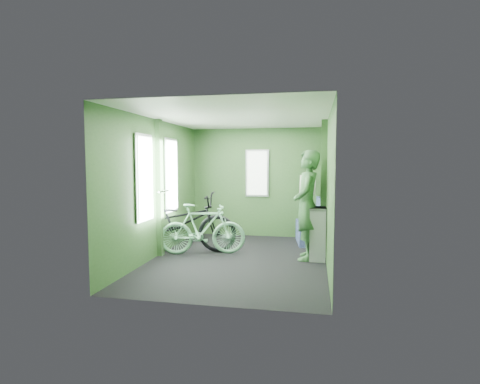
{
  "coord_description": "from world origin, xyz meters",
  "views": [
    {
      "loc": [
        1.19,
        -5.9,
        1.6
      ],
      "look_at": [
        0.0,
        0.1,
        1.1
      ],
      "focal_mm": 28.0,
      "sensor_mm": 36.0,
      "label": 1
    }
  ],
  "objects_px": {
    "bench_seat": "(311,230)",
    "waste_box": "(318,234)",
    "bicycle_mint": "(203,254)",
    "bicycle_black": "(182,251)",
    "passenger": "(307,205)"
  },
  "relations": [
    {
      "from": "bench_seat",
      "to": "waste_box",
      "type": "bearing_deg",
      "value": -92.42
    },
    {
      "from": "bicycle_black",
      "to": "passenger",
      "type": "height_order",
      "value": "passenger"
    },
    {
      "from": "waste_box",
      "to": "bicycle_black",
      "type": "bearing_deg",
      "value": 176.7
    },
    {
      "from": "bicycle_black",
      "to": "waste_box",
      "type": "bearing_deg",
      "value": -96.63
    },
    {
      "from": "bicycle_black",
      "to": "waste_box",
      "type": "relative_size",
      "value": 2.3
    },
    {
      "from": "passenger",
      "to": "waste_box",
      "type": "bearing_deg",
      "value": 83.78
    },
    {
      "from": "bicycle_mint",
      "to": "bench_seat",
      "type": "bearing_deg",
      "value": -70.45
    },
    {
      "from": "passenger",
      "to": "bench_seat",
      "type": "height_order",
      "value": "passenger"
    },
    {
      "from": "bicycle_mint",
      "to": "passenger",
      "type": "distance_m",
      "value": 1.97
    },
    {
      "from": "bicycle_mint",
      "to": "bicycle_black",
      "type": "bearing_deg",
      "value": 55.07
    },
    {
      "from": "bicycle_black",
      "to": "bench_seat",
      "type": "height_order",
      "value": "bench_seat"
    },
    {
      "from": "passenger",
      "to": "waste_box",
      "type": "distance_m",
      "value": 0.5
    },
    {
      "from": "passenger",
      "to": "bench_seat",
      "type": "relative_size",
      "value": 1.98
    },
    {
      "from": "bicycle_mint",
      "to": "bench_seat",
      "type": "height_order",
      "value": "bench_seat"
    },
    {
      "from": "bicycle_mint",
      "to": "passenger",
      "type": "xyz_separation_m",
      "value": [
        1.76,
        0.04,
        0.89
      ]
    }
  ]
}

